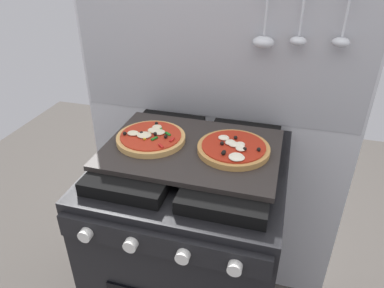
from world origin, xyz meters
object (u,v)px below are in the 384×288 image
Objects in this scene: stove at (192,253)px; pizza_right at (234,148)px; pizza_left at (150,138)px; baking_tray at (192,149)px.

pizza_right is (0.13, 0.01, 0.48)m from stove.
pizza_left is (-0.14, -0.00, 0.48)m from stove.
stove is at bearing -90.00° from baking_tray.
pizza_left is at bearing -179.46° from stove.
baking_tray is 2.45× the size of pizza_right.
stove is 4.08× the size of pizza_left.
stove is 0.50m from pizza_left.
pizza_left is at bearing -178.77° from baking_tray.
stove is at bearing -176.93° from pizza_right.
pizza_left reaches higher than baking_tray.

